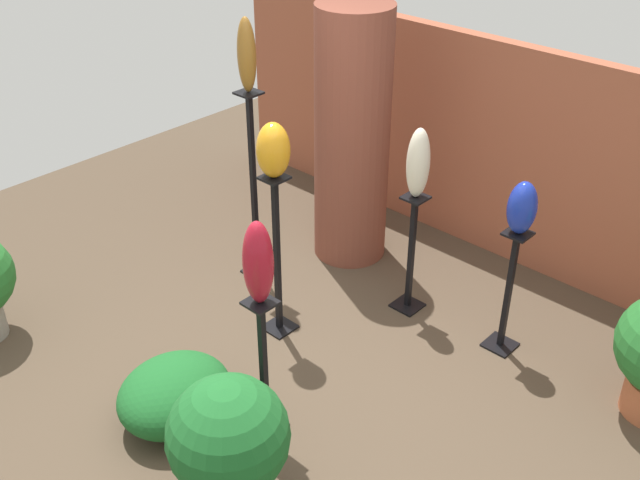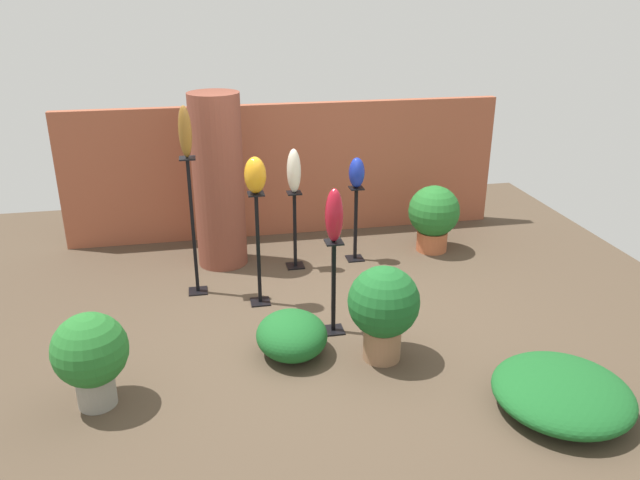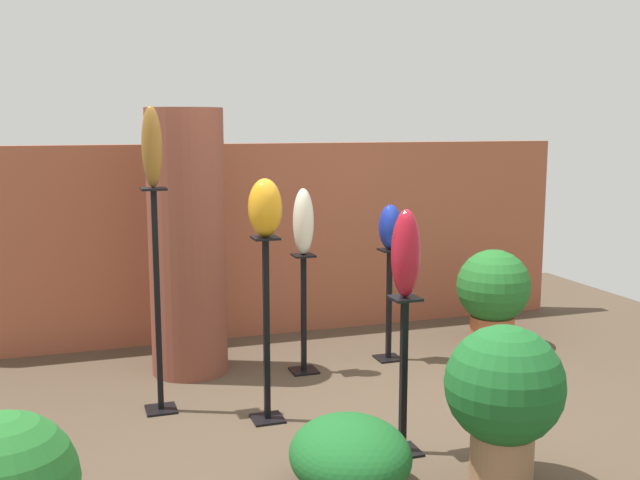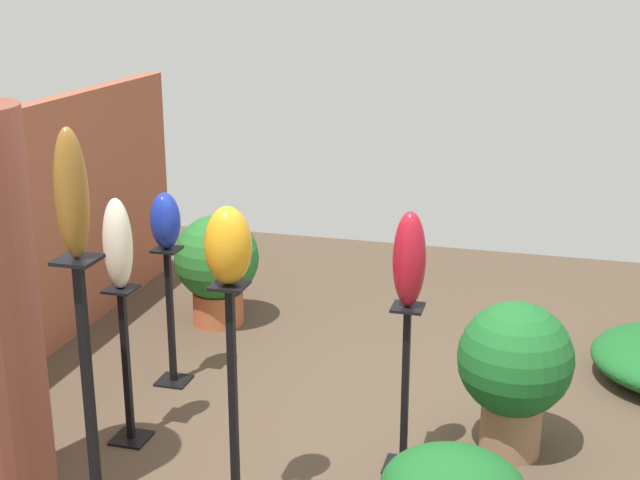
# 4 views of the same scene
# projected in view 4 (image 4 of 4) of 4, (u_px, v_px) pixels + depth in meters

# --- Properties ---
(ground_plane) EXTENTS (8.00, 8.00, 0.00)m
(ground_plane) POSITION_uv_depth(u_px,v_px,m) (366.00, 466.00, 4.78)
(ground_plane) COLOR #4C3D2D
(pedestal_cobalt) EXTENTS (0.20, 0.20, 0.91)m
(pedestal_cobalt) POSITION_uv_depth(u_px,v_px,m) (171.00, 323.00, 5.63)
(pedestal_cobalt) COLOR black
(pedestal_cobalt) RESTS_ON ground
(pedestal_ivory) EXTENTS (0.20, 0.20, 0.92)m
(pedestal_ivory) POSITION_uv_depth(u_px,v_px,m) (127.00, 373.00, 4.93)
(pedestal_ivory) COLOR black
(pedestal_ivory) RESTS_ON ground
(pedestal_bronze) EXTENTS (0.20, 0.20, 1.49)m
(pedestal_bronze) POSITION_uv_depth(u_px,v_px,m) (93.00, 441.00, 3.69)
(pedestal_bronze) COLOR black
(pedestal_bronze) RESTS_ON ground
(pedestal_amber) EXTENTS (0.20, 0.20, 1.20)m
(pedestal_amber) POSITION_uv_depth(u_px,v_px,m) (233.00, 412.00, 4.22)
(pedestal_amber) COLOR black
(pedestal_amber) RESTS_ON ground
(pedestal_ruby) EXTENTS (0.20, 0.20, 0.93)m
(pedestal_ruby) POSITION_uv_depth(u_px,v_px,m) (405.00, 397.00, 4.65)
(pedestal_ruby) COLOR black
(pedestal_ruby) RESTS_ON ground
(art_vase_cobalt) EXTENTS (0.18, 0.19, 0.35)m
(art_vase_cobalt) POSITION_uv_depth(u_px,v_px,m) (165.00, 221.00, 5.43)
(art_vase_cobalt) COLOR #192D9E
(art_vase_cobalt) RESTS_ON pedestal_cobalt
(art_vase_ivory) EXTENTS (0.16, 0.16, 0.50)m
(art_vase_ivory) POSITION_uv_depth(u_px,v_px,m) (118.00, 244.00, 4.71)
(art_vase_ivory) COLOR beige
(art_vase_ivory) RESTS_ON pedestal_ivory
(art_vase_bronze) EXTENTS (0.13, 0.13, 0.51)m
(art_vase_bronze) POSITION_uv_depth(u_px,v_px,m) (72.00, 194.00, 3.38)
(art_vase_bronze) COLOR brown
(art_vase_bronze) RESTS_ON pedestal_bronze
(art_vase_amber) EXTENTS (0.21, 0.21, 0.36)m
(art_vase_amber) POSITION_uv_depth(u_px,v_px,m) (228.00, 246.00, 3.97)
(art_vase_amber) COLOR orange
(art_vase_amber) RESTS_ON pedestal_amber
(art_vase_ruby) EXTENTS (0.16, 0.17, 0.50)m
(art_vase_ruby) POSITION_uv_depth(u_px,v_px,m) (409.00, 259.00, 4.42)
(art_vase_ruby) COLOR maroon
(art_vase_ruby) RESTS_ON pedestal_ruby
(potted_plant_walkway_edge) EXTENTS (0.62, 0.62, 0.87)m
(potted_plant_walkway_edge) POSITION_uv_depth(u_px,v_px,m) (515.00, 367.00, 4.78)
(potted_plant_walkway_edge) COLOR #936B4C
(potted_plant_walkway_edge) RESTS_ON ground
(potted_plant_mid_right) EXTENTS (0.63, 0.63, 0.83)m
(potted_plant_mid_right) POSITION_uv_depth(u_px,v_px,m) (217.00, 264.00, 6.57)
(potted_plant_mid_right) COLOR #B25B38
(potted_plant_mid_right) RESTS_ON ground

